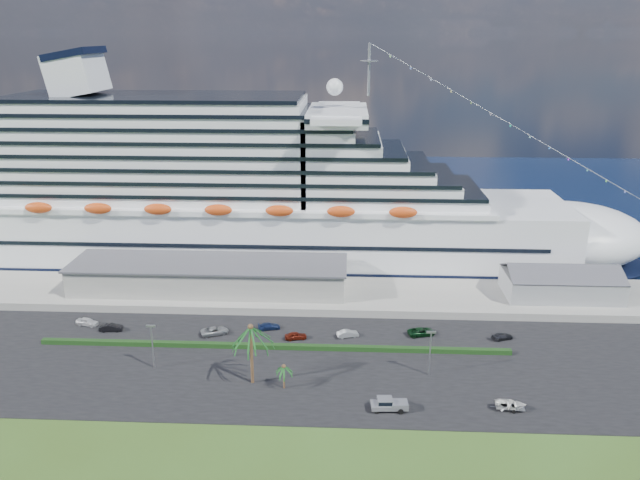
# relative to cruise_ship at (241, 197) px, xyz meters

# --- Properties ---
(ground) EXTENTS (420.00, 420.00, 0.00)m
(ground) POSITION_rel_cruise_ship_xyz_m (21.53, -64.00, -16.69)
(ground) COLOR #37501A
(ground) RESTS_ON ground
(asphalt_lot) EXTENTS (140.00, 38.00, 0.12)m
(asphalt_lot) POSITION_rel_cruise_ship_xyz_m (21.53, -53.00, -16.63)
(asphalt_lot) COLOR black
(asphalt_lot) RESTS_ON ground
(wharf) EXTENTS (240.00, 20.00, 1.80)m
(wharf) POSITION_rel_cruise_ship_xyz_m (21.53, -24.00, -15.79)
(wharf) COLOR gray
(wharf) RESTS_ON ground
(water) EXTENTS (420.00, 160.00, 0.02)m
(water) POSITION_rel_cruise_ship_xyz_m (21.53, 66.00, -16.68)
(water) COLOR black
(water) RESTS_ON ground
(cruise_ship) EXTENTS (191.00, 38.00, 54.00)m
(cruise_ship) POSITION_rel_cruise_ship_xyz_m (0.00, 0.00, 0.00)
(cruise_ship) COLOR silver
(cruise_ship) RESTS_ON ground
(terminal_building) EXTENTS (61.00, 15.00, 6.30)m
(terminal_building) POSITION_rel_cruise_ship_xyz_m (-3.47, -24.00, -11.68)
(terminal_building) COLOR gray
(terminal_building) RESTS_ON wharf
(port_shed) EXTENTS (24.00, 12.31, 7.37)m
(port_shed) POSITION_rel_cruise_ship_xyz_m (73.53, -24.00, -12.30)
(port_shed) COLOR gray
(port_shed) RESTS_ON wharf
(hedge) EXTENTS (88.00, 1.10, 0.90)m
(hedge) POSITION_rel_cruise_ship_xyz_m (13.53, -48.00, -16.12)
(hedge) COLOR black
(hedge) RESTS_ON asphalt_lot
(lamp_post_left) EXTENTS (1.60, 0.35, 8.27)m
(lamp_post_left) POSITION_rel_cruise_ship_xyz_m (-6.47, -56.00, -11.35)
(lamp_post_left) COLOR gray
(lamp_post_left) RESTS_ON asphalt_lot
(lamp_post_right) EXTENTS (1.60, 0.35, 8.27)m
(lamp_post_right) POSITION_rel_cruise_ship_xyz_m (41.53, -56.00, -11.35)
(lamp_post_right) COLOR gray
(lamp_post_right) RESTS_ON asphalt_lot
(palm_tall) EXTENTS (8.82, 8.82, 11.13)m
(palm_tall) POSITION_rel_cruise_ship_xyz_m (11.53, -60.00, -7.49)
(palm_tall) COLOR #47301E
(palm_tall) RESTS_ON ground
(palm_short) EXTENTS (3.53, 3.53, 4.56)m
(palm_short) POSITION_rel_cruise_ship_xyz_m (17.03, -61.50, -13.03)
(palm_short) COLOR #47301E
(palm_short) RESTS_ON ground
(parked_car_0) EXTENTS (4.87, 2.83, 1.56)m
(parked_car_0) POSITION_rel_cruise_ship_xyz_m (-25.01, -40.08, -15.80)
(parked_car_0) COLOR silver
(parked_car_0) RESTS_ON asphalt_lot
(parked_car_1) EXTENTS (4.60, 1.97, 1.47)m
(parked_car_1) POSITION_rel_cruise_ship_xyz_m (-19.28, -42.30, -15.84)
(parked_car_1) COLOR black
(parked_car_1) RESTS_ON asphalt_lot
(parked_car_2) EXTENTS (5.86, 4.42, 1.48)m
(parked_car_2) POSITION_rel_cruise_ship_xyz_m (1.51, -42.81, -15.83)
(parked_car_2) COLOR gray
(parked_car_2) RESTS_ON asphalt_lot
(parked_car_3) EXTENTS (4.70, 2.86, 1.27)m
(parked_car_3) POSITION_rel_cruise_ship_xyz_m (11.81, -40.03, -15.94)
(parked_car_3) COLOR #16244E
(parked_car_3) RESTS_ON asphalt_lot
(parked_car_4) EXTENTS (4.46, 2.57, 1.43)m
(parked_car_4) POSITION_rel_cruise_ship_xyz_m (17.47, -44.03, -15.86)
(parked_car_4) COLOR #62190D
(parked_car_4) RESTS_ON asphalt_lot
(parked_car_5) EXTENTS (4.43, 2.58, 1.38)m
(parked_car_5) POSITION_rel_cruise_ship_xyz_m (27.46, -42.61, -15.88)
(parked_car_5) COLOR #9C9FA3
(parked_car_5) RESTS_ON asphalt_lot
(parked_car_6) EXTENTS (5.81, 3.70, 1.49)m
(parked_car_6) POSITION_rel_cruise_ship_xyz_m (41.82, -41.21, -15.83)
(parked_car_6) COLOR black
(parked_car_6) RESTS_ON asphalt_lot
(parked_car_7) EXTENTS (4.57, 3.11, 1.23)m
(parked_car_7) POSITION_rel_cruise_ship_xyz_m (57.17, -42.16, -15.96)
(parked_car_7) COLOR black
(parked_car_7) RESTS_ON asphalt_lot
(pickup_truck) EXTENTS (5.95, 2.50, 2.06)m
(pickup_truck) POSITION_rel_cruise_ship_xyz_m (33.99, -67.06, -15.45)
(pickup_truck) COLOR black
(pickup_truck) RESTS_ON asphalt_lot
(boat_trailer) EXTENTS (5.60, 3.84, 1.58)m
(boat_trailer) POSITION_rel_cruise_ship_xyz_m (52.94, -66.19, -15.53)
(boat_trailer) COLOR gray
(boat_trailer) RESTS_ON asphalt_lot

